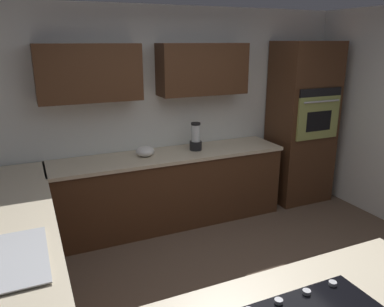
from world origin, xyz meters
The scene contains 10 objects.
ground_plane centered at (0.00, 0.00, 0.00)m, with size 14.00×14.00×0.00m, color brown.
wall_back centered at (0.06, -2.05, 1.43)m, with size 6.00×0.44×2.60m.
lower_cabinets_back centered at (0.10, -1.72, 0.43)m, with size 2.80×0.60×0.86m, color #472B19.
countertop_back centered at (0.10, -1.72, 0.88)m, with size 2.84×0.64×0.04m, color beige.
lower_cabinets_side centered at (1.82, -0.55, 0.43)m, with size 0.60×2.90×0.86m, color #472B19.
countertop_side centered at (1.82, -0.55, 0.88)m, with size 0.64×2.94×0.04m, color beige.
wall_oven centered at (-1.85, -1.72, 1.10)m, with size 0.80×0.66×2.19m.
sink_unit centered at (1.83, 0.02, 0.92)m, with size 0.46×0.70×0.23m.
blender centered at (-0.25, -1.75, 1.05)m, with size 0.15×0.15×0.34m.
mixing_bowl centered at (0.40, -1.75, 0.96)m, with size 0.22×0.22×0.12m, color white.
Camera 1 is at (1.61, 2.32, 2.20)m, focal length 35.13 mm.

